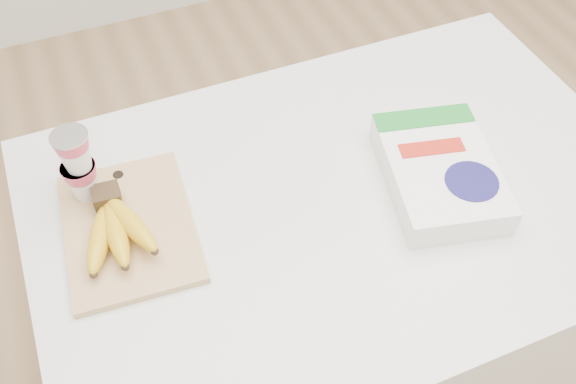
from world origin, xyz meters
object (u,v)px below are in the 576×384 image
object	(u,v)px
yogurt_stack	(78,164)
cereal_box	(440,172)
bananas	(115,227)
table	(333,310)
cutting_board	(129,228)

from	to	relation	value
yogurt_stack	cereal_box	world-z (taller)	yogurt_stack
bananas	yogurt_stack	size ratio (longest dim) A/B	1.25
table	cutting_board	size ratio (longest dim) A/B	3.81
table	cereal_box	bearing A→B (deg)	-13.95
bananas	cereal_box	size ratio (longest dim) A/B	0.59
table	cutting_board	bearing A→B (deg)	169.90
cutting_board	table	bearing A→B (deg)	-5.64
bananas	cereal_box	distance (m)	0.60
table	cutting_board	xyz separation A→B (m)	(-0.39, 0.07, 0.44)
cutting_board	yogurt_stack	bearing A→B (deg)	121.88
yogurt_stack	bananas	bearing A→B (deg)	-75.97
yogurt_stack	cutting_board	bearing A→B (deg)	-62.58
cutting_board	yogurt_stack	size ratio (longest dim) A/B	2.01
cutting_board	yogurt_stack	xyz separation A→B (m)	(-0.05, 0.10, 0.09)
bananas	table	bearing A→B (deg)	-7.49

